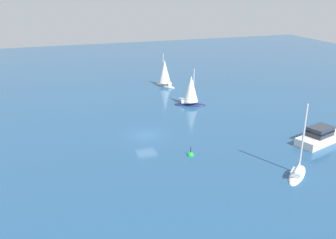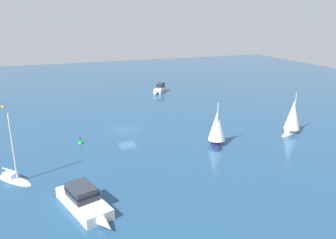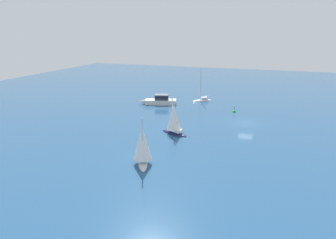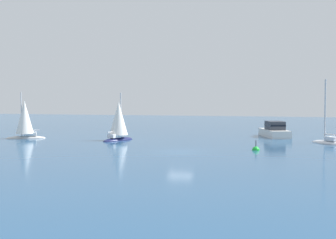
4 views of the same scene
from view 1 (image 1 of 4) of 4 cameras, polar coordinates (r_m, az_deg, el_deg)
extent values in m
plane|color=navy|center=(48.21, -3.41, -2.47)|extent=(160.00, 160.00, 0.00)
ellipsoid|color=#191E4C|center=(60.18, 3.41, 2.21)|extent=(5.28, 3.49, 0.81)
cube|color=white|center=(60.01, 2.84, 2.82)|extent=(1.83, 1.59, 0.48)
cylinder|color=silver|center=(59.25, 3.97, 5.14)|extent=(0.16, 0.16, 5.59)
cylinder|color=silver|center=(59.87, 2.82, 3.27)|extent=(2.15, 1.08, 0.12)
cone|color=white|center=(59.37, 3.57, 4.78)|extent=(3.06, 3.06, 4.19)
cube|color=silver|center=(49.58, 22.36, -2.75)|extent=(7.35, 4.55, 1.00)
cube|color=#2D333D|center=(49.03, 22.40, -1.66)|extent=(3.44, 2.87, 1.15)
cube|color=black|center=(49.02, 22.41, -1.60)|extent=(3.49, 2.92, 0.24)
ellipsoid|color=white|center=(40.73, 19.26, -8.13)|extent=(4.58, 4.26, 0.79)
cube|color=silver|center=(39.93, 19.19, -7.70)|extent=(1.73, 1.68, 0.46)
cylinder|color=silver|center=(39.53, 20.07, -2.72)|extent=(0.20, 0.20, 7.18)
cylinder|color=silver|center=(39.69, 19.26, -7.10)|extent=(1.76, 1.58, 0.16)
ellipsoid|color=silver|center=(71.59, -0.45, 5.19)|extent=(3.22, 5.11, 0.72)
cube|color=white|center=(71.01, -0.11, 5.55)|extent=(1.38, 1.73, 0.45)
cylinder|color=silver|center=(71.18, -0.74, 7.77)|extent=(0.13, 0.13, 5.74)
cylinder|color=silver|center=(70.87, -0.10, 5.92)|extent=(1.07, 2.12, 0.11)
cone|color=white|center=(70.99, -0.52, 7.40)|extent=(3.05, 3.05, 4.30)
sphere|color=green|center=(42.79, 3.50, -5.53)|extent=(0.79, 0.79, 0.79)
cylinder|color=black|center=(42.48, 3.52, -4.66)|extent=(0.08, 0.08, 0.64)
camera|label=2|loc=(67.27, 44.87, 13.25)|focal=35.88mm
camera|label=3|loc=(100.94, -16.32, 18.36)|focal=35.10mm
camera|label=4|loc=(50.95, -63.03, -5.70)|focal=52.29mm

